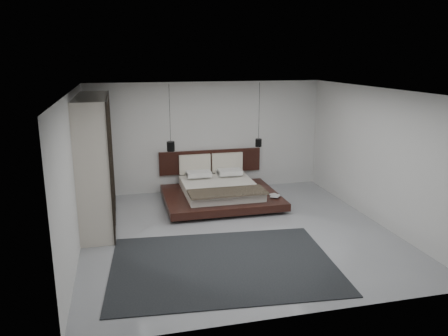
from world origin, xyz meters
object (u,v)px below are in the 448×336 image
object	(u,v)px
pendant_left	(171,146)
rug	(223,264)
bed	(220,190)
pendant_right	(258,142)
wardrobe	(95,161)
lattice_screen	(87,151)

from	to	relation	value
pendant_left	rug	bearing A→B (deg)	-83.65
pendant_left	rug	xyz separation A→B (m)	(0.41, -3.65, -1.33)
bed	pendant_right	size ratio (longest dim) A/B	1.69
pendant_right	wardrobe	size ratio (longest dim) A/B	0.58
pendant_left	rug	distance (m)	3.91
bed	pendant_right	xyz separation A→B (m)	(1.09, 0.41, 1.05)
pendant_left	pendant_right	xyz separation A→B (m)	(2.19, 0.00, -0.01)
pendant_right	wardrobe	bearing A→B (deg)	-164.38
lattice_screen	bed	distance (m)	3.24
pendant_right	lattice_screen	bearing A→B (deg)	178.20
wardrobe	pendant_right	bearing A→B (deg)	15.62
bed	pendant_left	size ratio (longest dim) A/B	1.68
pendant_left	wardrobe	bearing A→B (deg)	-147.23
lattice_screen	rug	size ratio (longest dim) A/B	0.70
pendant_left	wardrobe	size ratio (longest dim) A/B	0.59
bed	pendant_right	world-z (taller)	pendant_right
pendant_right	rug	distance (m)	4.27
lattice_screen	pendant_right	bearing A→B (deg)	-1.80
lattice_screen	rug	xyz separation A→B (m)	(2.34, -3.78, -1.29)
pendant_right	rug	bearing A→B (deg)	-116.01
bed	wardrobe	size ratio (longest dim) A/B	0.99
rug	pendant_left	bearing A→B (deg)	96.35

